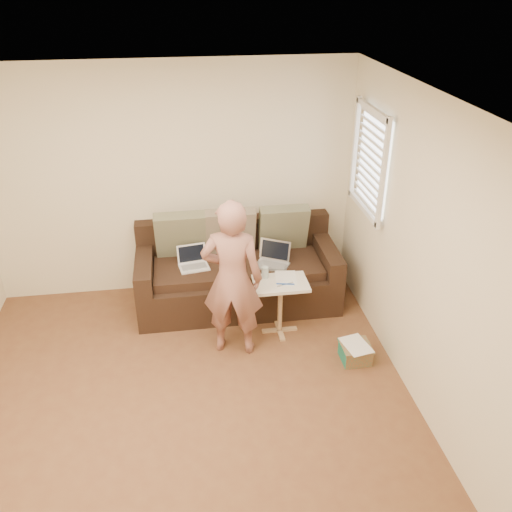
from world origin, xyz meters
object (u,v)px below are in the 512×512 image
object	(u,v)px
person	(232,279)
side_table	(280,307)
drinking_glass	(265,272)
laptop_white	(194,268)
sofa	(238,269)
laptop_silver	(272,266)
striped_box	(355,352)

from	to	relation	value
person	side_table	size ratio (longest dim) A/B	2.68
person	drinking_glass	bearing A→B (deg)	-125.04
laptop_white	person	bearing A→B (deg)	-75.78
sofa	side_table	bearing A→B (deg)	-59.84
person	sofa	bearing A→B (deg)	-86.31
laptop_silver	striped_box	size ratio (longest dim) A/B	1.20
person	drinking_glass	size ratio (longest dim) A/B	13.40
laptop_white	person	distance (m)	0.88
person	side_table	world-z (taller)	person
sofa	drinking_glass	size ratio (longest dim) A/B	18.33
laptop_silver	drinking_glass	world-z (taller)	drinking_glass
person	striped_box	xyz separation A→B (m)	(1.15, -0.37, -0.71)
sofa	laptop_silver	xyz separation A→B (m)	(0.36, -0.15, 0.10)
drinking_glass	laptop_white	bearing A→B (deg)	147.85
laptop_white	side_table	world-z (taller)	laptop_white
drinking_glass	person	bearing A→B (deg)	-138.59
sofa	side_table	world-z (taller)	sofa
laptop_white	striped_box	distance (m)	1.91
side_table	laptop_silver	bearing A→B (deg)	90.75
sofa	side_table	distance (m)	0.73
person	laptop_white	bearing A→B (deg)	-52.88
drinking_glass	laptop_silver	bearing A→B (deg)	69.25
person	laptop_silver	bearing A→B (deg)	-112.90
laptop_silver	side_table	xyz separation A→B (m)	(0.01, -0.47, -0.22)
side_table	drinking_glass	distance (m)	0.40
laptop_silver	drinking_glass	size ratio (longest dim) A/B	2.88
laptop_silver	laptop_white	world-z (taller)	laptop_silver
laptop_white	drinking_glass	xyz separation A→B (m)	(0.70, -0.44, 0.14)
drinking_glass	striped_box	size ratio (longest dim) A/B	0.42
laptop_white	striped_box	xyz separation A→B (m)	(1.48, -1.13, -0.43)
side_table	person	bearing A→B (deg)	-157.59
person	side_table	xyz separation A→B (m)	(0.51, 0.21, -0.50)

